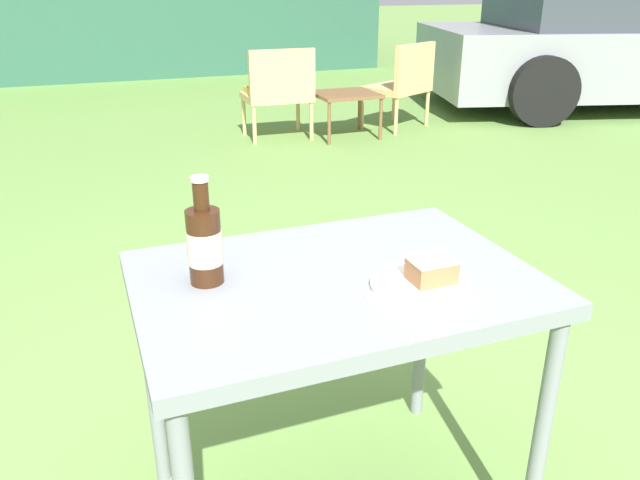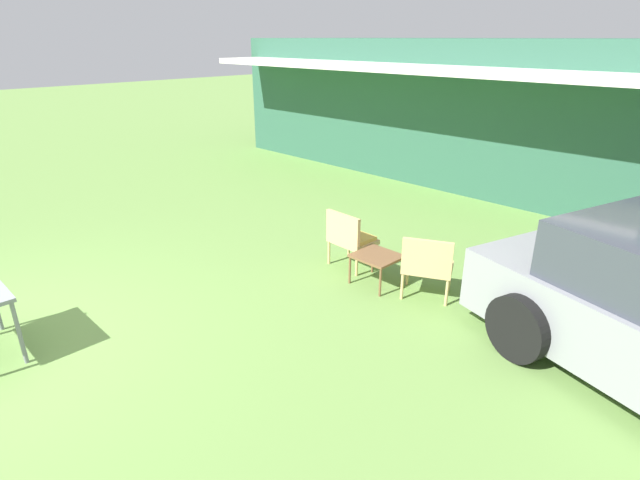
# 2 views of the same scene
# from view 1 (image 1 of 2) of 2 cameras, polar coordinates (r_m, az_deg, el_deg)

# --- Properties ---
(parked_car) EXTENTS (4.68, 3.02, 1.40)m
(parked_car) POSITION_cam_1_polar(r_m,az_deg,el_deg) (7.96, 25.95, 15.89)
(parked_car) COLOR gray
(parked_car) RESTS_ON ground_plane
(wicker_chair_cushioned) EXTENTS (0.59, 0.47, 0.80)m
(wicker_chair_cushioned) POSITION_cam_1_polar(r_m,az_deg,el_deg) (5.65, -3.84, 13.58)
(wicker_chair_cushioned) COLOR tan
(wicker_chair_cushioned) RESTS_ON ground_plane
(wicker_chair_plain) EXTENTS (0.72, 0.67, 0.80)m
(wicker_chair_plain) POSITION_cam_1_polar(r_m,az_deg,el_deg) (6.12, 7.62, 14.20)
(wicker_chair_plain) COLOR tan
(wicker_chair_plain) RESTS_ON ground_plane
(garden_side_table) EXTENTS (0.54, 0.50, 0.40)m
(garden_side_table) POSITION_cam_1_polar(r_m,az_deg,el_deg) (5.73, 2.33, 12.89)
(garden_side_table) COLOR brown
(garden_side_table) RESTS_ON ground_plane
(patio_table) EXTENTS (0.91, 0.65, 0.71)m
(patio_table) POSITION_cam_1_polar(r_m,az_deg,el_deg) (1.48, 1.41, -5.86)
(patio_table) COLOR gray
(patio_table) RESTS_ON ground_plane
(cake_on_plate) EXTENTS (0.22, 0.22, 0.07)m
(cake_on_plate) POSITION_cam_1_polar(r_m,az_deg,el_deg) (1.41, 9.60, -3.38)
(cake_on_plate) COLOR white
(cake_on_plate) RESTS_ON patio_table
(cola_bottle_near) EXTENTS (0.08, 0.08, 0.25)m
(cola_bottle_near) POSITION_cam_1_polar(r_m,az_deg,el_deg) (1.40, -10.51, -0.34)
(cola_bottle_near) COLOR #381E0F
(cola_bottle_near) RESTS_ON patio_table
(fork) EXTENTS (0.17, 0.04, 0.01)m
(fork) POSITION_cam_1_polar(r_m,az_deg,el_deg) (1.39, 7.00, -4.33)
(fork) COLOR silver
(fork) RESTS_ON patio_table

